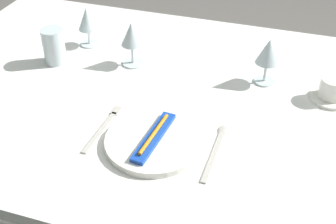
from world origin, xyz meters
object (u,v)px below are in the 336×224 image
spoon_soup (217,145)px  wine_glass_left (268,53)px  dinner_plate (154,141)px  wine_glass_right (132,36)px  toothbrush_package (154,136)px  fork_outer (104,126)px  drink_tumbler (54,46)px  coffee_cup_left (333,88)px  wine_glass_centre (87,21)px

spoon_soup → wine_glass_left: (0.07, 0.35, 0.10)m
dinner_plate → wine_glass_right: 0.43m
toothbrush_package → fork_outer: bearing=170.5°
fork_outer → drink_tumbler: bearing=137.9°
spoon_soup → coffee_cup_left: 0.42m
fork_outer → toothbrush_package: bearing=-9.5°
spoon_soup → coffee_cup_left: (0.28, 0.31, 0.04)m
fork_outer → wine_glass_centre: size_ratio=1.53×
spoon_soup → wine_glass_right: 0.50m
coffee_cup_left → wine_glass_centre: size_ratio=0.69×
fork_outer → wine_glass_centre: 0.50m
spoon_soup → wine_glass_centre: bearing=144.4°
fork_outer → drink_tumbler: 0.41m
toothbrush_package → spoon_soup: toothbrush_package is taller
wine_glass_right → drink_tumbler: wine_glass_right is taller
wine_glass_centre → wine_glass_left: (0.64, -0.06, 0.01)m
dinner_plate → wine_glass_centre: 0.61m
fork_outer → wine_glass_centre: bearing=120.6°
dinner_plate → toothbrush_package: (-0.00, 0.00, 0.02)m
fork_outer → coffee_cup_left: (0.59, 0.33, 0.04)m
toothbrush_package → wine_glass_left: size_ratio=1.41×
wine_glass_left → drink_tumbler: wine_glass_left is taller
wine_glass_centre → drink_tumbler: bearing=-109.9°
wine_glass_centre → drink_tumbler: size_ratio=1.17×
spoon_soup → dinner_plate: bearing=-164.8°
fork_outer → wine_glass_centre: wine_glass_centre is taller
spoon_soup → wine_glass_left: bearing=78.2°
toothbrush_package → coffee_cup_left: bearing=39.1°
drink_tumbler → wine_glass_right: bearing=15.1°
drink_tumbler → wine_glass_centre: bearing=70.1°
dinner_plate → fork_outer: bearing=170.5°
drink_tumbler → coffee_cup_left: bearing=3.6°
spoon_soup → wine_glass_right: (-0.37, 0.32, 0.10)m
dinner_plate → toothbrush_package: bearing=97.1°
toothbrush_package → fork_outer: (-0.15, 0.03, -0.02)m
dinner_plate → drink_tumbler: drink_tumbler is taller
fork_outer → wine_glass_left: (0.39, 0.37, 0.10)m
fork_outer → coffee_cup_left: coffee_cup_left is taller
wine_glass_centre → drink_tumbler: wine_glass_centre is taller
wine_glass_right → wine_glass_left: bearing=2.9°
fork_outer → spoon_soup: bearing=3.2°
wine_glass_left → drink_tumbler: size_ratio=1.25×
fork_outer → dinner_plate: bearing=-9.5°
dinner_plate → drink_tumbler: bearing=146.8°
dinner_plate → fork_outer: 0.16m
wine_glass_left → spoon_soup: bearing=-101.8°
wine_glass_centre → wine_glass_right: (0.20, -0.08, 0.01)m
dinner_plate → coffee_cup_left: size_ratio=2.66×
fork_outer → coffee_cup_left: size_ratio=2.21×
toothbrush_package → spoon_soup: (0.16, 0.04, -0.02)m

